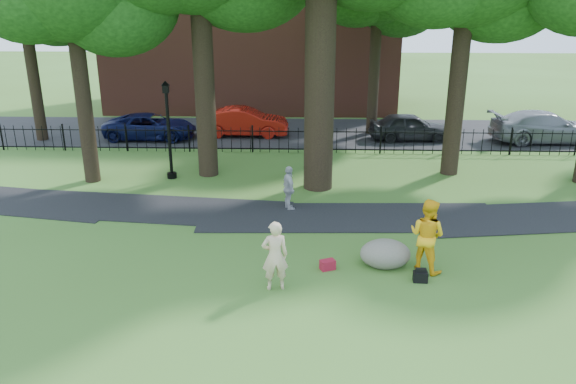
{
  "coord_description": "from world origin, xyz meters",
  "views": [
    {
      "loc": [
        -0.44,
        -13.58,
        7.09
      ],
      "look_at": [
        -0.98,
        2.0,
        1.56
      ],
      "focal_mm": 35.0,
      "sensor_mm": 36.0,
      "label": 1
    }
  ],
  "objects_px": {
    "lamppost": "(169,132)",
    "red_sedan": "(245,122)",
    "man": "(427,235)",
    "boulder": "(385,252)",
    "woman": "(275,256)"
  },
  "relations": [
    {
      "from": "lamppost",
      "to": "red_sedan",
      "type": "relative_size",
      "value": 0.87
    },
    {
      "from": "lamppost",
      "to": "red_sedan",
      "type": "xyz_separation_m",
      "value": [
        2.21,
        7.25,
        -1.18
      ]
    },
    {
      "from": "lamppost",
      "to": "man",
      "type": "bearing_deg",
      "value": -47.54
    },
    {
      "from": "boulder",
      "to": "lamppost",
      "type": "relative_size",
      "value": 0.35
    },
    {
      "from": "woman",
      "to": "man",
      "type": "height_order",
      "value": "man"
    },
    {
      "from": "man",
      "to": "boulder",
      "type": "bearing_deg",
      "value": 26.77
    },
    {
      "from": "man",
      "to": "woman",
      "type": "bearing_deg",
      "value": 55.27
    },
    {
      "from": "man",
      "to": "red_sedan",
      "type": "xyz_separation_m",
      "value": [
        -6.5,
        15.01,
        -0.27
      ]
    },
    {
      "from": "woman",
      "to": "lamppost",
      "type": "relative_size",
      "value": 0.47
    },
    {
      "from": "woman",
      "to": "boulder",
      "type": "distance_m",
      "value": 3.3
    },
    {
      "from": "boulder",
      "to": "lamppost",
      "type": "height_order",
      "value": "lamppost"
    },
    {
      "from": "red_sedan",
      "to": "boulder",
      "type": "bearing_deg",
      "value": -159.0
    },
    {
      "from": "woman",
      "to": "boulder",
      "type": "bearing_deg",
      "value": -165.54
    },
    {
      "from": "boulder",
      "to": "lamppost",
      "type": "distance_m",
      "value": 10.86
    },
    {
      "from": "man",
      "to": "red_sedan",
      "type": "height_order",
      "value": "man"
    }
  ]
}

